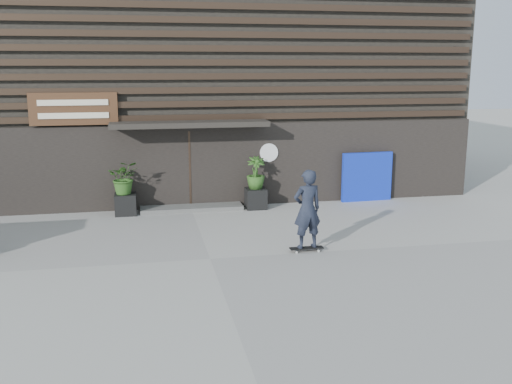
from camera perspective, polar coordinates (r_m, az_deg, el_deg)
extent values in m
plane|color=#9E9B96|center=(13.05, -4.49, -6.51)|extent=(80.00, 80.00, 0.00)
cube|color=#50504E|center=(17.44, -6.29, -1.53)|extent=(3.00, 0.80, 0.12)
cube|color=black|center=(17.14, -12.59, -1.17)|extent=(0.60, 0.60, 0.60)
imported|color=#2D591E|center=(16.98, -12.71, 1.39)|extent=(0.86, 0.75, 0.96)
cube|color=black|center=(17.45, -0.03, -0.63)|extent=(0.60, 0.60, 0.60)
imported|color=#2D591E|center=(17.29, -0.03, 1.89)|extent=(0.54, 0.54, 0.96)
cube|color=#0D24B3|center=(18.66, 10.75, 1.47)|extent=(1.65, 0.21, 1.54)
cube|color=black|center=(22.33, -7.78, 11.65)|extent=(18.00, 10.00, 8.00)
cube|color=black|center=(17.53, -6.48, 2.51)|extent=(18.00, 0.12, 2.50)
cube|color=#38281E|center=(17.29, -6.58, 7.22)|extent=(17.60, 0.08, 0.18)
cube|color=#38281E|center=(17.26, -6.61, 8.52)|extent=(17.60, 0.08, 0.18)
cube|color=#38281E|center=(17.24, -6.65, 9.82)|extent=(17.60, 0.08, 0.18)
cube|color=#38281E|center=(17.22, -6.68, 11.13)|extent=(17.60, 0.08, 0.18)
cube|color=#38281E|center=(17.22, -6.71, 12.43)|extent=(17.60, 0.08, 0.18)
cube|color=#38281E|center=(17.23, -6.74, 13.73)|extent=(17.60, 0.08, 0.18)
cube|color=#38281E|center=(17.24, -6.78, 15.04)|extent=(17.60, 0.08, 0.18)
cube|color=#38281E|center=(17.27, -6.81, 16.34)|extent=(17.60, 0.08, 0.18)
cube|color=#38281E|center=(17.30, -6.85, 17.63)|extent=(17.60, 0.08, 0.18)
cube|color=black|center=(16.92, -6.46, 6.61)|extent=(4.50, 1.00, 0.15)
cube|color=black|center=(17.70, -6.52, 2.28)|extent=(2.40, 0.30, 2.30)
cube|color=#38281E|center=(17.53, -6.47, 2.18)|extent=(0.06, 0.10, 2.30)
cube|color=#472B19|center=(17.22, -17.35, 7.74)|extent=(2.40, 0.10, 0.90)
cube|color=beige|center=(17.14, -17.41, 8.32)|extent=(1.90, 0.02, 0.16)
cube|color=beige|center=(17.16, -17.34, 7.12)|extent=(1.90, 0.02, 0.16)
cylinder|color=white|center=(17.75, 1.27, 3.86)|extent=(0.56, 0.03, 0.56)
cube|color=black|center=(13.54, 4.94, -5.45)|extent=(0.78, 0.20, 0.02)
cylinder|color=#A7A6A2|center=(13.39, 3.98, -5.89)|extent=(0.06, 0.03, 0.06)
cylinder|color=#B7B6B1|center=(13.58, 3.76, -5.63)|extent=(0.06, 0.03, 0.06)
cylinder|color=#AEADA9|center=(13.53, 6.12, -5.73)|extent=(0.06, 0.03, 0.06)
cylinder|color=#B2B3AE|center=(13.72, 5.87, -5.48)|extent=(0.06, 0.03, 0.06)
imported|color=black|center=(13.29, 5.01, -1.67)|extent=(0.72, 0.53, 1.82)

